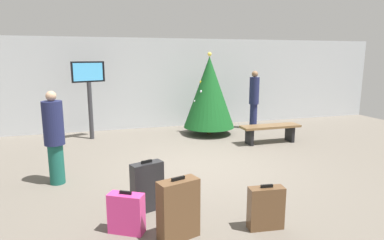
# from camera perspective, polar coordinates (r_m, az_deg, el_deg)

# --- Properties ---
(ground_plane) EXTENTS (16.00, 16.00, 0.00)m
(ground_plane) POSITION_cam_1_polar(r_m,az_deg,el_deg) (6.89, 1.59, -8.14)
(ground_plane) COLOR #665E54
(back_wall) EXTENTS (16.00, 0.20, 2.84)m
(back_wall) POSITION_cam_1_polar(r_m,az_deg,el_deg) (10.61, -5.59, 6.41)
(back_wall) COLOR #B7BCC1
(back_wall) RESTS_ON ground_plane
(holiday_tree) EXTENTS (1.49, 1.49, 2.39)m
(holiday_tree) POSITION_cam_1_polar(r_m,az_deg,el_deg) (9.52, 3.03, 4.88)
(holiday_tree) COLOR #4C3319
(holiday_tree) RESTS_ON ground_plane
(flight_info_kiosk) EXTENTS (0.87, 0.43, 2.14)m
(flight_info_kiosk) POSITION_cam_1_polar(r_m,az_deg,el_deg) (9.34, -17.59, 5.85)
(flight_info_kiosk) COLOR #333338
(flight_info_kiosk) RESTS_ON ground_plane
(waiting_bench) EXTENTS (1.61, 0.44, 0.48)m
(waiting_bench) POSITION_cam_1_polar(r_m,az_deg,el_deg) (8.88, 13.54, -1.63)
(waiting_bench) COLOR brown
(waiting_bench) RESTS_ON ground_plane
(traveller_0) EXTENTS (0.43, 0.43, 1.83)m
(traveller_0) POSITION_cam_1_polar(r_m,az_deg,el_deg) (10.47, 10.80, 3.77)
(traveller_0) COLOR #1E234C
(traveller_0) RESTS_ON ground_plane
(traveller_1) EXTENTS (0.48, 0.48, 1.68)m
(traveller_1) POSITION_cam_1_polar(r_m,az_deg,el_deg) (6.25, -22.98, -2.58)
(traveller_1) COLOR #19594C
(traveller_1) RESTS_ON ground_plane
(suitcase_0) EXTENTS (0.49, 0.39, 0.57)m
(suitcase_0) POSITION_cam_1_polar(r_m,az_deg,el_deg) (4.46, -11.42, -15.72)
(suitcase_0) COLOR #E5388C
(suitcase_0) RESTS_ON ground_plane
(suitcase_1) EXTENTS (0.56, 0.35, 0.81)m
(suitcase_1) POSITION_cam_1_polar(r_m,az_deg,el_deg) (4.21, -2.40, -15.36)
(suitcase_1) COLOR brown
(suitcase_1) RESTS_ON ground_plane
(suitcase_2) EXTENTS (0.51, 0.33, 0.78)m
(suitcase_2) POSITION_cam_1_polar(r_m,az_deg,el_deg) (4.96, -7.83, -11.48)
(suitcase_2) COLOR #232326
(suitcase_2) RESTS_ON ground_plane
(suitcase_3) EXTENTS (0.49, 0.23, 0.62)m
(suitcase_3) POSITION_cam_1_polar(r_m,az_deg,el_deg) (4.57, 12.81, -14.78)
(suitcase_3) COLOR brown
(suitcase_3) RESTS_ON ground_plane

